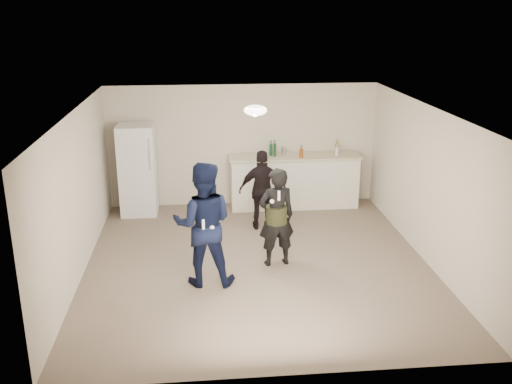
{
  "coord_description": "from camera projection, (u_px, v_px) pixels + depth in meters",
  "views": [
    {
      "loc": [
        -0.85,
        -8.43,
        3.99
      ],
      "look_at": [
        0.0,
        0.2,
        1.15
      ],
      "focal_mm": 40.0,
      "sensor_mm": 36.0,
      "label": 1
    }
  ],
  "objects": [
    {
      "name": "shaker",
      "position": [
        283.0,
        151.0,
        11.59
      ],
      "size": [
        0.08,
        0.08,
        0.17
      ],
      "primitive_type": "cylinder",
      "color": "#B2B1B6",
      "rests_on": "counter_top"
    },
    {
      "name": "floor",
      "position": [
        257.0,
        263.0,
        9.29
      ],
      "size": [
        6.0,
        6.0,
        0.0
      ],
      "primitive_type": "plane",
      "color": "#6B5B4C",
      "rests_on": "ground"
    },
    {
      "name": "bottle_cluster",
      "position": [
        303.0,
        151.0,
        11.54
      ],
      "size": [
        1.44,
        0.35,
        0.26
      ],
      "color": "#13441D",
      "rests_on": "counter_top"
    },
    {
      "name": "nunchuk_woman",
      "position": [
        272.0,
        201.0,
        8.69
      ],
      "size": [
        0.07,
        0.07,
        0.07
      ],
      "primitive_type": "sphere",
      "color": "white",
      "rests_on": "woman"
    },
    {
      "name": "woman",
      "position": [
        276.0,
        217.0,
        9.01
      ],
      "size": [
        0.65,
        0.48,
        1.62
      ],
      "primitive_type": "imported",
      "rotation": [
        0.0,
        0.0,
        3.32
      ],
      "color": "black",
      "rests_on": "floor"
    },
    {
      "name": "counter",
      "position": [
        294.0,
        182.0,
        11.75
      ],
      "size": [
        2.6,
        0.56,
        1.05
      ],
      "primitive_type": "cube",
      "color": "white",
      "rests_on": "floor"
    },
    {
      "name": "ceiling_dome",
      "position": [
        255.0,
        110.0,
        8.81
      ],
      "size": [
        0.36,
        0.36,
        0.16
      ],
      "primitive_type": "ellipsoid",
      "color": "white",
      "rests_on": "ceiling"
    },
    {
      "name": "wall_left",
      "position": [
        77.0,
        195.0,
        8.65
      ],
      "size": [
        0.0,
        6.0,
        6.0
      ],
      "primitive_type": "plane",
      "rotation": [
        1.57,
        0.0,
        1.57
      ],
      "color": "beige",
      "rests_on": "floor"
    },
    {
      "name": "remote_woman",
      "position": [
        279.0,
        196.0,
        8.64
      ],
      "size": [
        0.04,
        0.04,
        0.15
      ],
      "primitive_type": "cube",
      "color": "white",
      "rests_on": "woman"
    },
    {
      "name": "ceiling",
      "position": [
        257.0,
        110.0,
        8.52
      ],
      "size": [
        6.0,
        6.0,
        0.0
      ],
      "primitive_type": "plane",
      "rotation": [
        3.14,
        0.0,
        0.0
      ],
      "color": "silver",
      "rests_on": "wall_back"
    },
    {
      "name": "remote_man",
      "position": [
        203.0,
        224.0,
        8.06
      ],
      "size": [
        0.04,
        0.04,
        0.15
      ],
      "primitive_type": "cube",
      "color": "white",
      "rests_on": "man"
    },
    {
      "name": "fridge_handle",
      "position": [
        149.0,
        154.0,
        10.83
      ],
      "size": [
        0.02,
        0.02,
        0.6
      ],
      "primitive_type": "cylinder",
      "color": "white",
      "rests_on": "fridge"
    },
    {
      "name": "wall_right",
      "position": [
        427.0,
        185.0,
        9.16
      ],
      "size": [
        0.0,
        6.0,
        6.0
      ],
      "primitive_type": "plane",
      "rotation": [
        1.57,
        0.0,
        -1.57
      ],
      "color": "beige",
      "rests_on": "floor"
    },
    {
      "name": "counter_top",
      "position": [
        295.0,
        157.0,
        11.58
      ],
      "size": [
        2.68,
        0.64,
        0.04
      ],
      "primitive_type": "cube",
      "color": "beige",
      "rests_on": "counter"
    },
    {
      "name": "fridge",
      "position": [
        138.0,
        170.0,
        11.27
      ],
      "size": [
        0.7,
        0.7,
        1.8
      ],
      "primitive_type": "cube",
      "color": "white",
      "rests_on": "floor"
    },
    {
      "name": "camo_shorts",
      "position": [
        276.0,
        215.0,
        9.0
      ],
      "size": [
        0.34,
        0.34,
        0.28
      ],
      "primitive_type": "cylinder",
      "color": "#313A1A",
      "rests_on": "woman"
    },
    {
      "name": "nunchuk_man",
      "position": [
        212.0,
        228.0,
        8.12
      ],
      "size": [
        0.07,
        0.07,
        0.07
      ],
      "primitive_type": "sphere",
      "color": "white",
      "rests_on": "man"
    },
    {
      "name": "wall_front",
      "position": [
        285.0,
        276.0,
        6.07
      ],
      "size": [
        6.0,
        0.0,
        6.0
      ],
      "primitive_type": "plane",
      "rotation": [
        -1.57,
        0.0,
        0.0
      ],
      "color": "beige",
      "rests_on": "floor"
    },
    {
      "name": "wall_back",
      "position": [
        243.0,
        145.0,
        11.74
      ],
      "size": [
        6.0,
        0.0,
        6.0
      ],
      "primitive_type": "plane",
      "rotation": [
        1.57,
        0.0,
        0.0
      ],
      "color": "beige",
      "rests_on": "floor"
    },
    {
      "name": "man",
      "position": [
        203.0,
        224.0,
        8.36
      ],
      "size": [
        0.97,
        0.79,
        1.88
      ],
      "primitive_type": "imported",
      "rotation": [
        0.0,
        0.0,
        3.05
      ],
      "color": "#101B43",
      "rests_on": "floor"
    },
    {
      "name": "spectator",
      "position": [
        263.0,
        190.0,
        10.52
      ],
      "size": [
        0.89,
        0.39,
        1.5
      ],
      "primitive_type": "imported",
      "rotation": [
        0.0,
        0.0,
        3.11
      ],
      "color": "black",
      "rests_on": "floor"
    }
  ]
}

